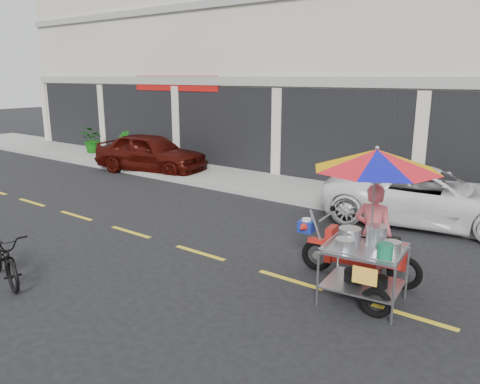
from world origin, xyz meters
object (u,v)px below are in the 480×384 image
Objects in this scene: near_bicycle at (4,257)px; maroon_sedan at (151,153)px; white_pickup at (428,196)px; food_vendor_rig at (372,202)px.

maroon_sedan is at bearing 45.77° from near_bicycle.
maroon_sedan is 9.38m from white_pickup.
white_pickup is 8.62m from near_bicycle.
maroon_sedan is 8.99m from near_bicycle.
white_pickup is 2.81× the size of near_bicycle.
food_vendor_rig is (4.84, 3.15, 1.04)m from near_bicycle.
white_pickup is 4.28m from food_vendor_rig.
maroon_sedan is 1.62× the size of food_vendor_rig.
white_pickup is at bearing 87.66° from food_vendor_rig.
near_bicycle is (-4.52, -7.34, -0.21)m from white_pickup.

